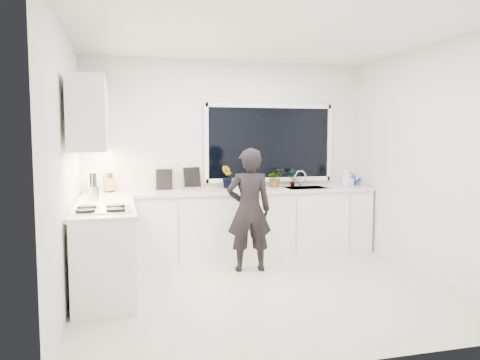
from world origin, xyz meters
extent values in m
cube|color=beige|center=(0.00, 0.00, -0.01)|extent=(4.00, 3.50, 0.02)
cube|color=white|center=(0.00, 1.76, 1.35)|extent=(4.00, 0.02, 2.70)
cube|color=white|center=(-2.01, 0.00, 1.35)|extent=(0.02, 3.50, 2.70)
cube|color=white|center=(2.01, 0.00, 1.35)|extent=(0.02, 3.50, 2.70)
cube|color=white|center=(0.00, 0.00, 2.71)|extent=(4.00, 3.50, 0.02)
cube|color=black|center=(0.60, 1.73, 1.55)|extent=(1.80, 0.02, 1.00)
cube|color=white|center=(0.00, 1.45, 0.44)|extent=(3.92, 0.58, 0.88)
cube|color=white|center=(-1.67, 0.35, 0.44)|extent=(0.58, 1.60, 0.88)
cube|color=silver|center=(0.00, 1.44, 0.90)|extent=(3.94, 0.62, 0.04)
cube|color=silver|center=(-1.67, 0.35, 0.90)|extent=(0.62, 1.60, 0.04)
cube|color=white|center=(-1.79, 0.70, 1.85)|extent=(0.34, 2.10, 0.70)
cube|color=silver|center=(1.05, 1.45, 0.87)|extent=(0.58, 0.42, 0.14)
cylinder|color=silver|center=(1.05, 1.65, 1.03)|extent=(0.03, 0.03, 0.22)
cube|color=black|center=(-1.69, 0.00, 0.94)|extent=(0.56, 0.48, 0.03)
imported|color=black|center=(0.01, 0.72, 0.75)|extent=(0.58, 0.42, 1.50)
cube|color=silver|center=(-0.47, 1.42, 0.94)|extent=(0.47, 0.37, 0.03)
cube|color=red|center=(-0.47, 1.42, 0.95)|extent=(0.43, 0.33, 0.01)
cylinder|color=#1227AF|center=(1.84, 1.61, 0.98)|extent=(0.16, 0.16, 0.13)
cylinder|color=white|center=(-1.85, 1.55, 1.05)|extent=(0.14, 0.14, 0.26)
cube|color=#9A7647|center=(-1.64, 1.59, 1.03)|extent=(0.16, 0.14, 0.22)
cylinder|color=#BBBBC0|center=(-1.80, 0.80, 1.00)|extent=(0.17, 0.17, 0.16)
cube|color=black|center=(-0.92, 1.69, 1.06)|extent=(0.22, 0.05, 0.28)
cube|color=black|center=(-0.53, 1.69, 1.07)|extent=(0.24, 0.11, 0.30)
imported|color=#26662D|center=(-0.05, 1.61, 1.08)|extent=(0.15, 0.18, 0.33)
imported|color=#26662D|center=(0.29, 1.61, 1.09)|extent=(0.26, 0.26, 0.33)
imported|color=#26662D|center=(0.65, 1.61, 1.05)|extent=(0.27, 0.24, 0.27)
imported|color=#26662D|center=(0.92, 1.61, 1.05)|extent=(0.16, 0.13, 0.26)
imported|color=#D8BF66|center=(1.60, 1.30, 1.08)|extent=(0.16, 0.16, 0.32)
imported|color=#D8BF66|center=(1.65, 1.30, 1.02)|extent=(0.12, 0.12, 0.20)
camera|label=1|loc=(-1.52, -4.70, 1.64)|focal=35.00mm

